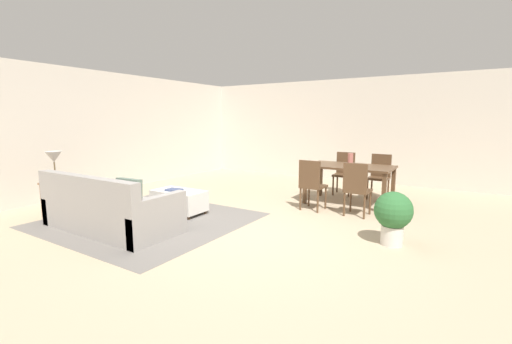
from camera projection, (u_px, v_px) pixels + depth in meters
ground_plane at (255, 231)px, 5.04m from camera, size 10.80×10.80×0.00m
wall_back at (356, 130)px, 9.02m from camera, size 9.00×0.12×2.70m
wall_left at (97, 132)px, 7.62m from camera, size 0.12×11.00×2.70m
area_rug at (149, 220)px, 5.58m from camera, size 3.00×2.80×0.01m
couch at (109, 211)px, 5.08m from camera, size 2.16×0.95×0.86m
ottoman_table at (179, 200)px, 5.97m from camera, size 0.92×0.52×0.41m
side_table at (57, 190)px, 5.76m from camera, size 0.40×0.40×0.58m
table_lamp at (54, 158)px, 5.68m from camera, size 0.26×0.26×0.53m
dining_table at (349, 170)px, 6.57m from camera, size 1.60×0.94×0.76m
dining_chair_near_left at (311, 182)px, 6.12m from camera, size 0.42×0.42×0.92m
dining_chair_near_right at (357, 186)px, 5.73m from camera, size 0.41×0.41×0.92m
dining_chair_far_left at (344, 171)px, 7.51m from camera, size 0.43×0.43×0.92m
dining_chair_far_right at (380, 174)px, 7.09m from camera, size 0.41×0.41×0.92m
vase_centerpiece at (350, 159)px, 6.58m from camera, size 0.10×0.10×0.23m
book_on_ottoman at (174, 190)px, 5.92m from camera, size 0.28×0.23×0.03m
potted_plant at (393, 214)px, 4.43m from camera, size 0.49×0.49×0.71m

